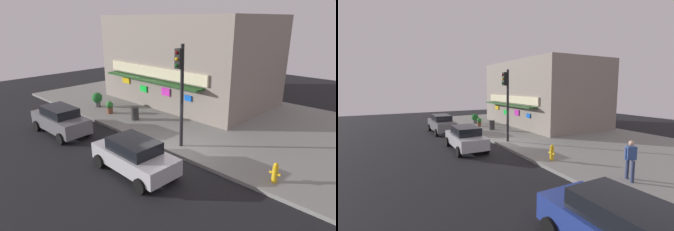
{
  "view_description": "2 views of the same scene",
  "coord_description": "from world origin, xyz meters",
  "views": [
    {
      "loc": [
        8.81,
        -9.59,
        6.56
      ],
      "look_at": [
        -1.46,
        1.07,
        1.56
      ],
      "focal_mm": 30.8,
      "sensor_mm": 36.0,
      "label": 1
    },
    {
      "loc": [
        14.57,
        -7.2,
        4.15
      ],
      "look_at": [
        -2.38,
        1.85,
        1.83
      ],
      "focal_mm": 25.0,
      "sensor_mm": 36.0,
      "label": 2
    }
  ],
  "objects": [
    {
      "name": "fire_hydrant",
      "position": [
        4.78,
        0.88,
        0.6
      ],
      "size": [
        0.47,
        0.23,
        0.87
      ],
      "color": "gold",
      "rests_on": "sidewalk"
    },
    {
      "name": "parked_car_grey",
      "position": [
        -6.96,
        -2.42,
        0.85
      ],
      "size": [
        4.24,
        1.96,
        1.64
      ],
      "color": "slate",
      "rests_on": "ground_plane"
    },
    {
      "name": "sidewalk",
      "position": [
        0.0,
        6.46,
        0.09
      ],
      "size": [
        34.7,
        12.92,
        0.18
      ],
      "primitive_type": "cube",
      "color": "gray",
      "rests_on": "ground_plane"
    },
    {
      "name": "parked_car_silver",
      "position": [
        -0.23,
        -2.35,
        0.81
      ],
      "size": [
        4.23,
        2.09,
        1.56
      ],
      "color": "#B7B7BC",
      "rests_on": "ground_plane"
    },
    {
      "name": "corner_building",
      "position": [
        -6.01,
        8.29,
        3.49
      ],
      "size": [
        12.51,
        8.65,
        6.63
      ],
      "color": "gray",
      "rests_on": "sidewalk"
    },
    {
      "name": "potted_plant_by_doorway",
      "position": [
        -7.61,
        1.53,
        0.65
      ],
      "size": [
        0.51,
        0.51,
        0.88
      ],
      "color": "brown",
      "rests_on": "sidewalk"
    },
    {
      "name": "traffic_light",
      "position": [
        -0.34,
        0.8,
        3.54
      ],
      "size": [
        0.32,
        0.58,
        5.25
      ],
      "color": "black",
      "rests_on": "sidewalk"
    },
    {
      "name": "trash_can",
      "position": [
        -5.29,
        1.89,
        0.61
      ],
      "size": [
        0.53,
        0.53,
        0.87
      ],
      "primitive_type": "cylinder",
      "color": "#2D2D2D",
      "rests_on": "sidewalk"
    },
    {
      "name": "potted_plant_by_window",
      "position": [
        -9.63,
        1.83,
        0.81
      ],
      "size": [
        0.79,
        0.79,
        1.09
      ],
      "color": "#59595B",
      "rests_on": "sidewalk"
    },
    {
      "name": "ground_plane",
      "position": [
        0.0,
        0.0,
        0.0
      ],
      "size": [
        52.05,
        52.05,
        0.0
      ],
      "primitive_type": "plane",
      "color": "black"
    }
  ]
}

